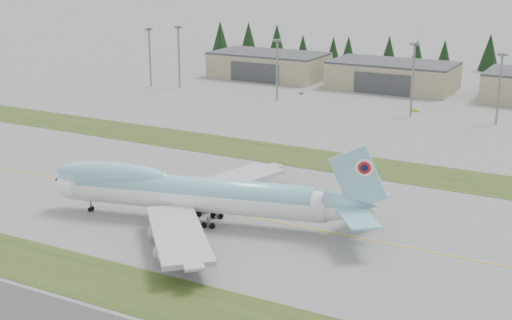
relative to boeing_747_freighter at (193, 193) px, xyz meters
The scene contains 11 objects.
ground 11.36m from the boeing_747_freighter, 53.86° to the left, with size 7000.00×7000.00×0.00m, color slate.
grass_strip_near 31.38m from the boeing_747_freighter, 79.42° to the right, with size 400.00×14.00×0.08m, color #2C4518.
grass_strip_far 53.39m from the boeing_747_freighter, 83.88° to the left, with size 400.00×18.00×0.08m, color #2C4518.
taxiway_line_main 11.36m from the boeing_747_freighter, 53.86° to the left, with size 400.00×0.40×0.02m, color yellow.
boeing_747_freighter is the anchor object (origin of this frame).
hangar_left 170.27m from the boeing_747_freighter, 112.21° to the left, with size 48.00×26.60×10.80m.
hangar_center 157.91m from the boeing_747_freighter, 93.39° to the left, with size 48.00×26.60×10.80m.
floodlight_masts 117.29m from the boeing_747_freighter, 97.20° to the left, with size 185.11×8.91×24.32m.
service_vehicle_a 136.91m from the boeing_747_freighter, 105.58° to the left, with size 1.44×3.57×1.22m, color silver.
service_vehicle_b 122.36m from the boeing_747_freighter, 85.07° to the left, with size 1.17×3.33×1.10m, color gold.
conifer_belt 219.79m from the boeing_747_freighter, 90.42° to the left, with size 275.81×15.97×16.95m.
Camera 1 is at (69.81, -120.98, 53.30)m, focal length 50.00 mm.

